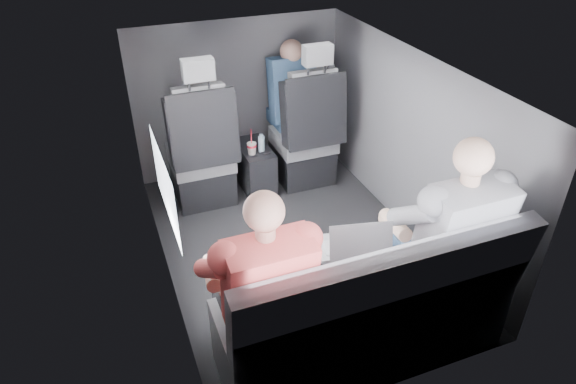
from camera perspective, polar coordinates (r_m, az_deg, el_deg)
name	(u,v)px	position (r m, az deg, el deg)	size (l,w,h in m)	color
floor	(293,247)	(3.80, 0.60, -6.11)	(2.60, 2.60, 0.00)	black
ceiling	(295,69)	(3.14, 0.74, 13.54)	(2.60, 2.60, 0.00)	#B2B2AD
panel_left	(158,194)	(3.24, -14.28, -0.17)	(0.02, 2.60, 1.35)	#56565B
panel_right	(410,145)	(3.81, 13.38, 5.13)	(0.02, 2.60, 1.35)	#56565B
panel_front	(238,98)	(4.53, -5.57, 10.36)	(1.80, 0.02, 1.35)	#56565B
panel_back	(397,296)	(2.49, 12.07, -11.19)	(1.80, 0.02, 1.35)	#56565B
side_window	(165,186)	(2.87, -13.54, 0.68)	(0.02, 0.75, 0.42)	white
seatbelt	(315,104)	(4.08, 3.07, 9.79)	(0.05, 0.01, 0.65)	black
front_seat_left	(202,159)	(4.15, -9.52, 3.67)	(0.52, 0.58, 1.26)	black
front_seat_right	(306,140)	(4.38, 2.02, 5.78)	(0.52, 0.58, 1.26)	black
center_console	(255,168)	(4.37, -3.67, 2.68)	(0.24, 0.48, 0.41)	black
rear_bench	(366,316)	(2.89, 8.71, -13.51)	(1.60, 0.57, 0.92)	slate
soda_cup	(252,148)	(4.13, -4.05, 4.85)	(0.08, 0.08, 0.23)	white
water_bottle	(261,144)	(4.18, -2.97, 5.39)	(0.05, 0.05, 0.15)	#99B9CF
laptop_white	(246,266)	(2.67, -4.65, -8.15)	(0.37, 0.35, 0.26)	silver
laptop_silver	(352,245)	(2.81, 7.12, -5.89)	(0.38, 0.37, 0.24)	#A9A9AD
laptop_black	(429,222)	(3.08, 15.40, -3.25)	(0.31, 0.29, 0.21)	black
passenger_rear_left	(260,287)	(2.55, -3.15, -10.46)	(0.51, 0.63, 1.24)	#2F2F34
passenger_rear_right	(442,235)	(2.95, 16.78, -4.65)	(0.55, 0.66, 1.29)	navy
passenger_front_right	(291,92)	(4.45, 0.38, 11.07)	(0.38, 0.38, 0.76)	navy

